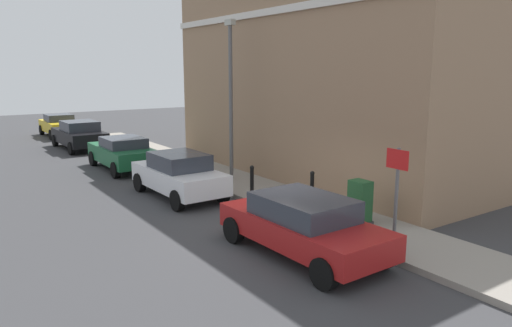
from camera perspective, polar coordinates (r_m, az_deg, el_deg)
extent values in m
plane|color=#38383A|center=(12.35, 2.27, -8.46)|extent=(80.00, 80.00, 0.00)
cube|color=gray|center=(18.26, -3.73, -1.77)|extent=(2.22, 30.00, 0.15)
cube|color=#937256|center=(19.85, 10.52, 11.66)|extent=(7.59, 13.57, 8.78)
cube|color=silver|center=(17.48, 1.33, 17.59)|extent=(0.12, 13.57, 0.24)
cube|color=maroon|center=(10.94, 5.60, -7.79)|extent=(1.89, 4.28, 0.56)
cube|color=#2D333D|center=(10.78, 5.67, -5.21)|extent=(1.62, 2.24, 0.51)
cylinder|color=black|center=(11.73, -2.67, -7.88)|extent=(0.24, 0.65, 0.64)
cylinder|color=black|center=(12.67, 3.72, -6.43)|extent=(0.24, 0.65, 0.64)
cylinder|color=black|center=(9.44, 8.11, -12.85)|extent=(0.24, 0.65, 0.64)
cylinder|color=black|center=(10.59, 14.78, -10.38)|extent=(0.24, 0.65, 0.64)
cube|color=silver|center=(15.95, -9.16, -1.69)|extent=(1.77, 4.01, 0.64)
cube|color=#2D333D|center=(15.78, -9.13, 0.28)|extent=(1.52, 1.95, 0.53)
cylinder|color=black|center=(16.98, -13.69, -2.19)|extent=(0.24, 0.65, 0.64)
cylinder|color=black|center=(17.61, -8.95, -1.54)|extent=(0.24, 0.65, 0.64)
cylinder|color=black|center=(14.44, -9.34, -4.36)|extent=(0.24, 0.65, 0.64)
cylinder|color=black|center=(15.17, -4.02, -3.48)|extent=(0.24, 0.65, 0.64)
cube|color=#195933|center=(20.87, -15.62, 1.07)|extent=(1.72, 4.11, 0.65)
cube|color=#2D333D|center=(20.60, -15.51, 2.42)|extent=(1.51, 1.85, 0.43)
cylinder|color=black|center=(22.11, -18.83, 0.57)|extent=(0.22, 0.64, 0.64)
cylinder|color=black|center=(22.59, -14.89, 1.01)|extent=(0.22, 0.64, 0.64)
cylinder|color=black|center=(19.28, -16.37, -0.76)|extent=(0.22, 0.64, 0.64)
cylinder|color=black|center=(19.82, -11.94, -0.23)|extent=(0.22, 0.64, 0.64)
cube|color=black|center=(27.02, -20.30, 3.02)|extent=(1.90, 4.44, 0.68)
cube|color=#2D333D|center=(26.71, -20.24, 4.20)|extent=(1.63, 1.99, 0.53)
cylinder|color=black|center=(28.45, -22.80, 2.53)|extent=(0.23, 0.64, 0.64)
cylinder|color=black|center=(28.87, -19.50, 2.87)|extent=(0.23, 0.64, 0.64)
cylinder|color=black|center=(25.27, -21.11, 1.67)|extent=(0.23, 0.64, 0.64)
cylinder|color=black|center=(25.74, -17.43, 2.07)|extent=(0.23, 0.64, 0.64)
cube|color=gold|center=(32.60, -22.34, 4.12)|extent=(1.72, 3.98, 0.64)
cube|color=#2D333D|center=(32.58, -22.42, 5.04)|extent=(1.50, 1.68, 0.45)
cylinder|color=black|center=(33.88, -24.16, 3.67)|extent=(0.22, 0.64, 0.64)
cylinder|color=black|center=(34.20, -21.52, 3.93)|extent=(0.22, 0.64, 0.64)
cylinder|color=black|center=(31.07, -23.15, 3.16)|extent=(0.22, 0.64, 0.64)
cylinder|color=black|center=(31.42, -20.30, 3.44)|extent=(0.22, 0.64, 0.64)
cube|color=#1E4C28|center=(12.88, 12.26, -4.50)|extent=(0.40, 0.55, 1.15)
cube|color=#333333|center=(13.03, 12.16, -6.77)|extent=(0.46, 0.61, 0.08)
cylinder|color=black|center=(14.37, 6.67, -3.10)|extent=(0.12, 0.12, 0.95)
sphere|color=black|center=(14.26, 6.72, -1.17)|extent=(0.14, 0.14, 0.14)
cylinder|color=black|center=(15.10, -0.49, -2.33)|extent=(0.12, 0.12, 0.95)
sphere|color=black|center=(15.00, -0.49, -0.49)|extent=(0.14, 0.14, 0.14)
cylinder|color=#59595B|center=(11.18, 16.34, -4.04)|extent=(0.08, 0.08, 2.30)
cube|color=white|center=(10.97, 16.53, 0.49)|extent=(0.03, 0.56, 0.40)
cube|color=red|center=(10.96, 16.48, 0.48)|extent=(0.01, 0.60, 0.44)
cylinder|color=#59595B|center=(17.52, -3.01, 7.05)|extent=(0.14, 0.14, 5.50)
cube|color=#A5A599|center=(17.56, -3.11, 16.44)|extent=(0.20, 0.44, 0.20)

